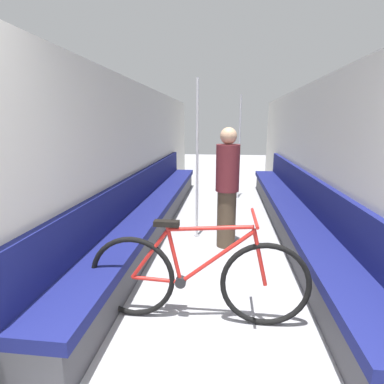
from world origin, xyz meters
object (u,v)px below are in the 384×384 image
bench_seat_row_left (154,208)px  bench_seat_row_right (293,213)px  grab_pole_near (239,149)px  passenger_standing (227,187)px  bicycle (197,278)px  grab_pole_far (197,163)px

bench_seat_row_left → bench_seat_row_right: bearing=0.0°
grab_pole_near → passenger_standing: size_ratio=1.40×
bicycle → grab_pole_near: 4.40m
bench_seat_row_right → grab_pole_far: bearing=-165.4°
bench_seat_row_right → bicycle: bicycle is taller
grab_pole_near → grab_pole_far: (-0.67, -2.41, 0.00)m
bench_seat_row_right → grab_pole_near: size_ratio=2.88×
bench_seat_row_left → bench_seat_row_right: (2.15, 0.00, 0.00)m
grab_pole_near → bench_seat_row_right: bearing=-69.8°
bench_seat_row_left → grab_pole_far: bearing=-27.0°
bench_seat_row_left → bicycle: (0.92, -2.28, 0.10)m
bicycle → passenger_standing: size_ratio=1.15×
bench_seat_row_right → bicycle: bearing=-118.4°
bicycle → bench_seat_row_right: bearing=61.7°
bicycle → passenger_standing: bearing=81.8°
grab_pole_far → passenger_standing: (0.42, -0.32, -0.26)m
grab_pole_near → bench_seat_row_left: bearing=-124.4°
bench_seat_row_left → grab_pole_far: 1.13m
bench_seat_row_left → bench_seat_row_right: 2.15m
bicycle → grab_pole_far: bearing=95.7°
bench_seat_row_left → grab_pole_far: size_ratio=2.88×
grab_pole_far → bicycle: bearing=-84.4°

